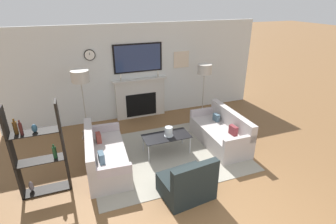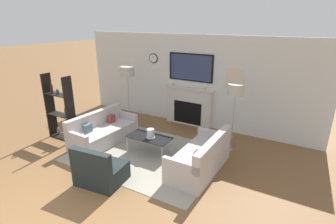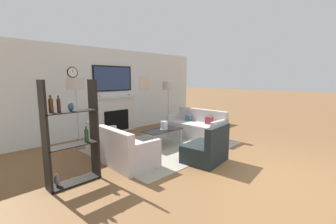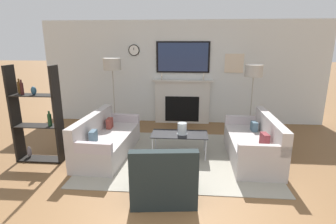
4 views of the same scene
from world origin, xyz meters
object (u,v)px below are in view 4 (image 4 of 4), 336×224
object	(u,v)px
couch_left	(106,141)
floor_lamp_left	(112,65)
couch_right	(254,145)
hurricane_candle	(182,129)
shelf_unit	(36,117)
coffee_table	(180,135)
armchair	(164,181)
floor_lamp_right	(254,72)

from	to	relation	value
couch_left	floor_lamp_left	size ratio (longest dim) A/B	1.05
couch_right	hurricane_candle	bearing A→B (deg)	176.89
couch_left	shelf_unit	size ratio (longest dim) A/B	1.07
coffee_table	shelf_unit	size ratio (longest dim) A/B	0.61
floor_lamp_left	coffee_table	bearing A→B (deg)	-39.08
floor_lamp_left	armchair	bearing A→B (deg)	-62.30
coffee_table	hurricane_candle	distance (m)	0.14
hurricane_candle	shelf_unit	world-z (taller)	shelf_unit
armchair	floor_lamp_left	bearing A→B (deg)	117.70
couch_right	floor_lamp_left	xyz separation A→B (m)	(-3.03, 1.42, 1.33)
armchair	floor_lamp_right	size ratio (longest dim) A/B	0.58
couch_left	coffee_table	size ratio (longest dim) A/B	1.75
couch_left	shelf_unit	world-z (taller)	shelf_unit
floor_lamp_left	floor_lamp_right	distance (m)	3.26
couch_right	floor_lamp_right	world-z (taller)	floor_lamp_right
floor_lamp_left	shelf_unit	distance (m)	2.15
armchair	coffee_table	world-z (taller)	armchair
couch_left	coffee_table	distance (m)	1.43
hurricane_candle	floor_lamp_left	world-z (taller)	floor_lamp_left
armchair	couch_right	bearing A→B (deg)	42.53
coffee_table	floor_lamp_right	world-z (taller)	floor_lamp_right
floor_lamp_right	shelf_unit	xyz separation A→B (m)	(-4.17, -1.78, -0.66)
floor_lamp_left	shelf_unit	size ratio (longest dim) A/B	1.02
couch_left	hurricane_candle	world-z (taller)	couch_left
shelf_unit	armchair	bearing A→B (deg)	-23.76
armchair	couch_left	bearing A→B (deg)	131.74
shelf_unit	floor_lamp_right	bearing A→B (deg)	23.14
armchair	floor_lamp_left	distance (m)	3.48
couch_left	couch_right	bearing A→B (deg)	-0.07
couch_right	shelf_unit	distance (m)	4.00
couch_right	shelf_unit	size ratio (longest dim) A/B	1.00
shelf_unit	coffee_table	bearing A→B (deg)	9.85
armchair	shelf_unit	distance (m)	2.68
armchair	hurricane_candle	world-z (taller)	armchair
coffee_table	hurricane_candle	xyz separation A→B (m)	(0.05, -0.01, 0.13)
coffee_table	armchair	bearing A→B (deg)	-95.98
couch_left	hurricane_candle	bearing A→B (deg)	2.68
armchair	floor_lamp_right	bearing A→B (deg)	58.06
hurricane_candle	shelf_unit	bearing A→B (deg)	-170.59
coffee_table	floor_lamp_right	distance (m)	2.36
floor_lamp_left	couch_right	bearing A→B (deg)	-25.12
floor_lamp_left	shelf_unit	xyz separation A→B (m)	(-0.91, -1.78, -0.78)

